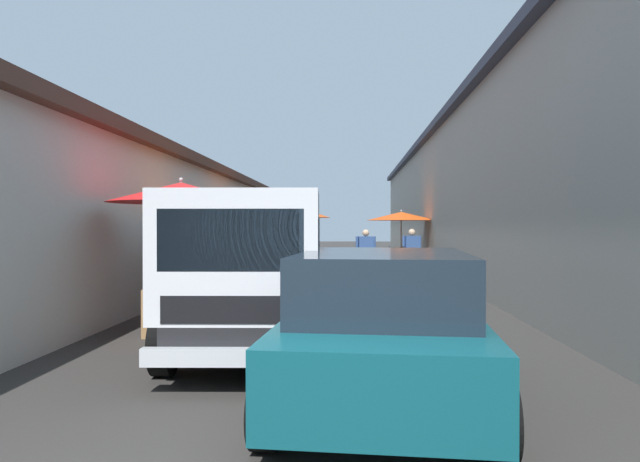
# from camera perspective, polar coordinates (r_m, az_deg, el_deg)

# --- Properties ---
(ground) EXTENTS (90.00, 90.00, 0.00)m
(ground) POSITION_cam_1_polar(r_m,az_deg,el_deg) (16.44, 1.34, -5.39)
(ground) COLOR #33302D
(building_left_whitewash) EXTENTS (49.80, 7.50, 3.50)m
(building_left_whitewash) POSITION_cam_1_polar(r_m,az_deg,el_deg) (20.04, -19.00, 0.68)
(building_left_whitewash) COLOR beige
(building_left_whitewash) RESTS_ON ground
(building_right_concrete) EXTENTS (49.80, 7.50, 5.31)m
(building_right_concrete) POSITION_cam_1_polar(r_m,az_deg,el_deg) (19.74, 22.44, 3.29)
(building_right_concrete) COLOR #A39E93
(building_right_concrete) RESTS_ON ground
(fruit_stall_far_left) EXTENTS (2.76, 2.76, 2.31)m
(fruit_stall_far_left) POSITION_cam_1_polar(r_m,az_deg,el_deg) (22.80, 8.06, 0.76)
(fruit_stall_far_left) COLOR #9E9EA3
(fruit_stall_far_left) RESTS_ON ground
(fruit_stall_far_right) EXTENTS (2.31, 2.31, 2.46)m
(fruit_stall_far_right) POSITION_cam_1_polar(r_m,az_deg,el_deg) (9.37, -13.76, 1.47)
(fruit_stall_far_right) COLOR #9E9EA3
(fruit_stall_far_right) RESTS_ON ground
(fruit_stall_mid_lane) EXTENTS (2.79, 2.79, 2.24)m
(fruit_stall_mid_lane) POSITION_cam_1_polar(r_m,az_deg,el_deg) (11.89, -7.91, 0.92)
(fruit_stall_mid_lane) COLOR #9E9EA3
(fruit_stall_mid_lane) RESTS_ON ground
(fruit_stall_near_left) EXTENTS (2.84, 2.84, 2.46)m
(fruit_stall_near_left) POSITION_cam_1_polar(r_m,az_deg,el_deg) (17.63, -3.54, 1.37)
(fruit_stall_near_left) COLOR #9E9EA3
(fruit_stall_near_left) RESTS_ON ground
(hatchback_car) EXTENTS (4.03, 2.16, 1.45)m
(hatchback_car) POSITION_cam_1_polar(r_m,az_deg,el_deg) (5.63, 6.32, -9.31)
(hatchback_car) COLOR #0F4C56
(hatchback_car) RESTS_ON ground
(delivery_truck) EXTENTS (4.99, 2.14, 2.08)m
(delivery_truck) POSITION_cam_1_polar(r_m,az_deg,el_deg) (7.26, -7.03, -4.69)
(delivery_truck) COLOR black
(delivery_truck) RESTS_ON ground
(vendor_by_crates) EXTENTS (0.33, 0.61, 1.59)m
(vendor_by_crates) POSITION_cam_1_polar(r_m,az_deg,el_deg) (18.43, 9.08, -1.90)
(vendor_by_crates) COLOR navy
(vendor_by_crates) RESTS_ON ground
(vendor_in_shade) EXTENTS (0.29, 0.62, 1.58)m
(vendor_in_shade) POSITION_cam_1_polar(r_m,az_deg,el_deg) (17.82, 4.56, -2.01)
(vendor_in_shade) COLOR navy
(vendor_in_shade) RESTS_ON ground
(parked_scooter) EXTENTS (1.65, 0.63, 1.14)m
(parked_scooter) POSITION_cam_1_polar(r_m,az_deg,el_deg) (15.17, 7.86, -4.20)
(parked_scooter) COLOR black
(parked_scooter) RESTS_ON ground
(plastic_stool) EXTENTS (0.30, 0.30, 0.43)m
(plastic_stool) POSITION_cam_1_polar(r_m,az_deg,el_deg) (17.08, 3.88, -4.07)
(plastic_stool) COLOR #194CB2
(plastic_stool) RESTS_ON ground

